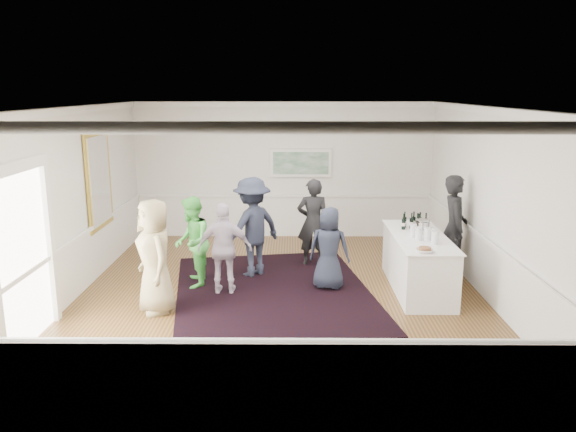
{
  "coord_description": "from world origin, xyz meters",
  "views": [
    {
      "loc": [
        0.2,
        -9.15,
        3.48
      ],
      "look_at": [
        0.13,
        0.2,
        1.36
      ],
      "focal_mm": 35.0,
      "sensor_mm": 36.0,
      "label": 1
    }
  ],
  "objects_px": {
    "serving_table": "(418,262)",
    "nut_bowl": "(425,250)",
    "bartender": "(454,227)",
    "guest_dark_a": "(252,227)",
    "guest_navy": "(329,248)",
    "guest_lilac": "(225,249)",
    "guest_dark_b": "(313,222)",
    "ice_bucket": "(422,227)",
    "guest_tan": "(155,256)",
    "guest_green": "(192,242)"
  },
  "relations": [
    {
      "from": "guest_tan",
      "to": "guest_dark_b",
      "type": "bearing_deg",
      "value": 103.05
    },
    {
      "from": "guest_tan",
      "to": "guest_navy",
      "type": "relative_size",
      "value": 1.24
    },
    {
      "from": "guest_dark_a",
      "to": "nut_bowl",
      "type": "height_order",
      "value": "guest_dark_a"
    },
    {
      "from": "guest_green",
      "to": "nut_bowl",
      "type": "distance_m",
      "value": 4.04
    },
    {
      "from": "ice_bucket",
      "to": "bartender",
      "type": "bearing_deg",
      "value": 32.86
    },
    {
      "from": "bartender",
      "to": "guest_navy",
      "type": "xyz_separation_m",
      "value": [
        -2.35,
        -0.58,
        -0.24
      ]
    },
    {
      "from": "serving_table",
      "to": "guest_lilac",
      "type": "bearing_deg",
      "value": -176.21
    },
    {
      "from": "serving_table",
      "to": "guest_lilac",
      "type": "relative_size",
      "value": 1.51
    },
    {
      "from": "guest_green",
      "to": "serving_table",
      "type": "bearing_deg",
      "value": 81.15
    },
    {
      "from": "guest_navy",
      "to": "nut_bowl",
      "type": "xyz_separation_m",
      "value": [
        1.43,
        -1.05,
        0.28
      ]
    },
    {
      "from": "guest_lilac",
      "to": "guest_dark_a",
      "type": "height_order",
      "value": "guest_dark_a"
    },
    {
      "from": "guest_green",
      "to": "guest_dark_b",
      "type": "height_order",
      "value": "guest_dark_b"
    },
    {
      "from": "guest_navy",
      "to": "guest_tan",
      "type": "bearing_deg",
      "value": 35.41
    },
    {
      "from": "guest_dark_a",
      "to": "guest_dark_b",
      "type": "distance_m",
      "value": 1.35
    },
    {
      "from": "guest_dark_b",
      "to": "serving_table",
      "type": "bearing_deg",
      "value": 141.74
    },
    {
      "from": "bartender",
      "to": "guest_green",
      "type": "xyz_separation_m",
      "value": [
        -4.78,
        -0.47,
        -0.16
      ]
    },
    {
      "from": "guest_lilac",
      "to": "guest_navy",
      "type": "bearing_deg",
      "value": -172.36
    },
    {
      "from": "guest_navy",
      "to": "serving_table",
      "type": "bearing_deg",
      "value": -167.22
    },
    {
      "from": "guest_tan",
      "to": "guest_dark_b",
      "type": "height_order",
      "value": "guest_tan"
    },
    {
      "from": "guest_green",
      "to": "guest_navy",
      "type": "bearing_deg",
      "value": 80.7
    },
    {
      "from": "bartender",
      "to": "guest_dark_a",
      "type": "xyz_separation_m",
      "value": [
        -3.75,
        0.13,
        -0.03
      ]
    },
    {
      "from": "bartender",
      "to": "ice_bucket",
      "type": "height_order",
      "value": "bartender"
    },
    {
      "from": "guest_tan",
      "to": "ice_bucket",
      "type": "xyz_separation_m",
      "value": [
        4.46,
        1.22,
        0.18
      ]
    },
    {
      "from": "guest_dark_b",
      "to": "ice_bucket",
      "type": "height_order",
      "value": "guest_dark_b"
    },
    {
      "from": "serving_table",
      "to": "nut_bowl",
      "type": "bearing_deg",
      "value": -97.8
    },
    {
      "from": "guest_navy",
      "to": "ice_bucket",
      "type": "bearing_deg",
      "value": -161.33
    },
    {
      "from": "guest_lilac",
      "to": "nut_bowl",
      "type": "bearing_deg",
      "value": 165.73
    },
    {
      "from": "bartender",
      "to": "nut_bowl",
      "type": "distance_m",
      "value": 1.87
    },
    {
      "from": "guest_green",
      "to": "guest_dark_a",
      "type": "bearing_deg",
      "value": 113.31
    },
    {
      "from": "guest_lilac",
      "to": "nut_bowl",
      "type": "height_order",
      "value": "guest_lilac"
    },
    {
      "from": "guest_tan",
      "to": "guest_dark_a",
      "type": "bearing_deg",
      "value": 111.32
    },
    {
      "from": "serving_table",
      "to": "guest_green",
      "type": "relative_size",
      "value": 1.48
    },
    {
      "from": "serving_table",
      "to": "nut_bowl",
      "type": "height_order",
      "value": "nut_bowl"
    },
    {
      "from": "ice_bucket",
      "to": "nut_bowl",
      "type": "height_order",
      "value": "ice_bucket"
    },
    {
      "from": "guest_lilac",
      "to": "guest_navy",
      "type": "distance_m",
      "value": 1.83
    },
    {
      "from": "bartender",
      "to": "guest_navy",
      "type": "distance_m",
      "value": 2.43
    },
    {
      "from": "serving_table",
      "to": "bartender",
      "type": "distance_m",
      "value": 1.1
    },
    {
      "from": "guest_tan",
      "to": "ice_bucket",
      "type": "bearing_deg",
      "value": 74.64
    },
    {
      "from": "serving_table",
      "to": "nut_bowl",
      "type": "distance_m",
      "value": 1.15
    },
    {
      "from": "serving_table",
      "to": "guest_dark_b",
      "type": "bearing_deg",
      "value": 142.03
    },
    {
      "from": "guest_lilac",
      "to": "ice_bucket",
      "type": "bearing_deg",
      "value": -174.09
    },
    {
      "from": "serving_table",
      "to": "guest_lilac",
      "type": "xyz_separation_m",
      "value": [
        -3.38,
        -0.22,
        0.31
      ]
    },
    {
      "from": "bartender",
      "to": "guest_tan",
      "type": "height_order",
      "value": "bartender"
    },
    {
      "from": "guest_lilac",
      "to": "nut_bowl",
      "type": "xyz_separation_m",
      "value": [
        3.24,
        -0.79,
        0.22
      ]
    },
    {
      "from": "guest_green",
      "to": "guest_dark_b",
      "type": "bearing_deg",
      "value": 113.05
    },
    {
      "from": "ice_bucket",
      "to": "guest_dark_a",
      "type": "bearing_deg",
      "value": 169.38
    },
    {
      "from": "guest_tan",
      "to": "guest_dark_a",
      "type": "distance_m",
      "value": 2.28
    },
    {
      "from": "serving_table",
      "to": "ice_bucket",
      "type": "xyz_separation_m",
      "value": [
        0.09,
        0.17,
        0.6
      ]
    },
    {
      "from": "serving_table",
      "to": "guest_dark_a",
      "type": "relative_size",
      "value": 1.28
    },
    {
      "from": "guest_tan",
      "to": "guest_green",
      "type": "bearing_deg",
      "value": 132.12
    }
  ]
}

